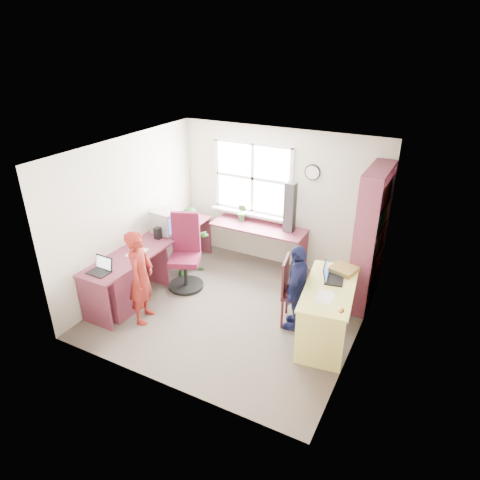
{
  "coord_description": "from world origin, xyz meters",
  "views": [
    {
      "loc": [
        2.56,
        -4.66,
        3.72
      ],
      "look_at": [
        0.0,
        0.25,
        1.05
      ],
      "focal_mm": 32.0,
      "sensor_mm": 36.0,
      "label": 1
    }
  ],
  "objects_px": {
    "crt_monitor": "(166,222)",
    "potted_plant": "(242,213)",
    "laptop_right": "(331,276)",
    "bookshelf": "(370,241)",
    "person_navy": "(297,288)",
    "swivel_chair": "(186,256)",
    "laptop_left": "(101,268)",
    "wooden_chair": "(293,289)",
    "cd_tower": "(290,208)",
    "l_desk": "(148,271)",
    "person_green": "(193,241)",
    "right_desk": "(328,301)",
    "person_red": "(141,277)"
  },
  "relations": [
    {
      "from": "right_desk",
      "to": "crt_monitor",
      "type": "bearing_deg",
      "value": 163.15
    },
    {
      "from": "potted_plant",
      "to": "cd_tower",
      "type": "bearing_deg",
      "value": -0.79
    },
    {
      "from": "swivel_chair",
      "to": "cd_tower",
      "type": "distance_m",
      "value": 1.87
    },
    {
      "from": "l_desk",
      "to": "laptop_left",
      "type": "bearing_deg",
      "value": -107.91
    },
    {
      "from": "l_desk",
      "to": "cd_tower",
      "type": "bearing_deg",
      "value": 48.2
    },
    {
      "from": "l_desk",
      "to": "potted_plant",
      "type": "relative_size",
      "value": 9.03
    },
    {
      "from": "swivel_chair",
      "to": "potted_plant",
      "type": "relative_size",
      "value": 3.73
    },
    {
      "from": "swivel_chair",
      "to": "crt_monitor",
      "type": "xyz_separation_m",
      "value": [
        -0.49,
        0.19,
        0.43
      ]
    },
    {
      "from": "laptop_left",
      "to": "wooden_chair",
      "type": "bearing_deg",
      "value": 26.05
    },
    {
      "from": "person_navy",
      "to": "swivel_chair",
      "type": "bearing_deg",
      "value": -99.69
    },
    {
      "from": "right_desk",
      "to": "potted_plant",
      "type": "relative_size",
      "value": 4.37
    },
    {
      "from": "swivel_chair",
      "to": "laptop_right",
      "type": "distance_m",
      "value": 2.39
    },
    {
      "from": "cd_tower",
      "to": "bookshelf",
      "type": "bearing_deg",
      "value": -9.64
    },
    {
      "from": "swivel_chair",
      "to": "wooden_chair",
      "type": "distance_m",
      "value": 1.9
    },
    {
      "from": "cd_tower",
      "to": "potted_plant",
      "type": "bearing_deg",
      "value": -178.09
    },
    {
      "from": "potted_plant",
      "to": "l_desk",
      "type": "bearing_deg",
      "value": -111.41
    },
    {
      "from": "wooden_chair",
      "to": "person_green",
      "type": "bearing_deg",
      "value": 153.16
    },
    {
      "from": "l_desk",
      "to": "swivel_chair",
      "type": "height_order",
      "value": "swivel_chair"
    },
    {
      "from": "l_desk",
      "to": "laptop_right",
      "type": "xyz_separation_m",
      "value": [
        2.67,
        0.51,
        0.38
      ]
    },
    {
      "from": "swivel_chair",
      "to": "potted_plant",
      "type": "bearing_deg",
      "value": 48.1
    },
    {
      "from": "swivel_chair",
      "to": "person_green",
      "type": "relative_size",
      "value": 1.02
    },
    {
      "from": "swivel_chair",
      "to": "person_navy",
      "type": "distance_m",
      "value": 1.99
    },
    {
      "from": "bookshelf",
      "to": "person_green",
      "type": "height_order",
      "value": "bookshelf"
    },
    {
      "from": "l_desk",
      "to": "bookshelf",
      "type": "relative_size",
      "value": 1.4
    },
    {
      "from": "crt_monitor",
      "to": "potted_plant",
      "type": "height_order",
      "value": "crt_monitor"
    },
    {
      "from": "person_green",
      "to": "cd_tower",
      "type": "bearing_deg",
      "value": -35.98
    },
    {
      "from": "swivel_chair",
      "to": "laptop_right",
      "type": "bearing_deg",
      "value": -25.32
    },
    {
      "from": "person_green",
      "to": "right_desk",
      "type": "bearing_deg",
      "value": -80.49
    },
    {
      "from": "bookshelf",
      "to": "crt_monitor",
      "type": "distance_m",
      "value": 3.22
    },
    {
      "from": "right_desk",
      "to": "potted_plant",
      "type": "bearing_deg",
      "value": 136.09
    },
    {
      "from": "laptop_right",
      "to": "person_red",
      "type": "relative_size",
      "value": 0.27
    },
    {
      "from": "right_desk",
      "to": "person_green",
      "type": "distance_m",
      "value": 2.6
    },
    {
      "from": "cd_tower",
      "to": "l_desk",
      "type": "bearing_deg",
      "value": -129.1
    },
    {
      "from": "swivel_chair",
      "to": "laptop_left",
      "type": "xyz_separation_m",
      "value": [
        -0.53,
        -1.27,
        0.27
      ]
    },
    {
      "from": "wooden_chair",
      "to": "laptop_left",
      "type": "relative_size",
      "value": 3.28
    },
    {
      "from": "crt_monitor",
      "to": "laptop_right",
      "type": "bearing_deg",
      "value": -0.43
    },
    {
      "from": "right_desk",
      "to": "swivel_chair",
      "type": "relative_size",
      "value": 1.17
    },
    {
      "from": "laptop_right",
      "to": "bookshelf",
      "type": "bearing_deg",
      "value": -27.0
    },
    {
      "from": "laptop_left",
      "to": "cd_tower",
      "type": "height_order",
      "value": "cd_tower"
    },
    {
      "from": "laptop_left",
      "to": "bookshelf",
      "type": "bearing_deg",
      "value": 35.64
    },
    {
      "from": "l_desk",
      "to": "cd_tower",
      "type": "xyz_separation_m",
      "value": [
        1.58,
        1.77,
        0.71
      ]
    },
    {
      "from": "cd_tower",
      "to": "potted_plant",
      "type": "distance_m",
      "value": 0.92
    },
    {
      "from": "bookshelf",
      "to": "laptop_left",
      "type": "xyz_separation_m",
      "value": [
        -3.18,
        -2.16,
        -0.2
      ]
    },
    {
      "from": "crt_monitor",
      "to": "l_desk",
      "type": "bearing_deg",
      "value": -71.78
    },
    {
      "from": "laptop_left",
      "to": "person_red",
      "type": "height_order",
      "value": "person_red"
    },
    {
      "from": "laptop_left",
      "to": "person_green",
      "type": "height_order",
      "value": "person_green"
    },
    {
      "from": "right_desk",
      "to": "wooden_chair",
      "type": "relative_size",
      "value": 1.42
    },
    {
      "from": "right_desk",
      "to": "laptop_right",
      "type": "bearing_deg",
      "value": 96.24
    },
    {
      "from": "laptop_right",
      "to": "person_navy",
      "type": "xyz_separation_m",
      "value": [
        -0.4,
        -0.17,
        -0.2
      ]
    },
    {
      "from": "right_desk",
      "to": "bookshelf",
      "type": "bearing_deg",
      "value": 70.32
    }
  ]
}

